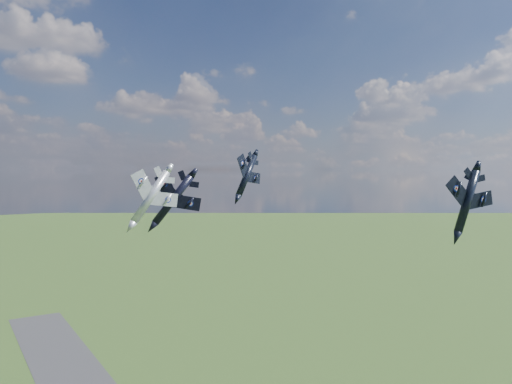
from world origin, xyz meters
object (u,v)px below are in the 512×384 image
jet_right_navy (467,201)px  jet_high_navy (247,176)px  jet_lead_navy (173,199)px  jet_left_silver (151,197)px

jet_right_navy → jet_high_navy: 47.44m
jet_lead_navy → jet_left_silver: bearing=-107.5°
jet_lead_navy → jet_right_navy: 52.49m
jet_right_navy → jet_left_silver: jet_left_silver is taller
jet_right_navy → jet_left_silver: size_ratio=1.07×
jet_left_silver → jet_lead_navy: bearing=50.3°
jet_left_silver → jet_right_navy: bearing=-29.4°
jet_lead_navy → jet_left_silver: (-7.53, -8.30, 1.12)m
jet_right_navy → jet_left_silver: bearing=161.8°
jet_lead_navy → jet_right_navy: bearing=-19.3°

